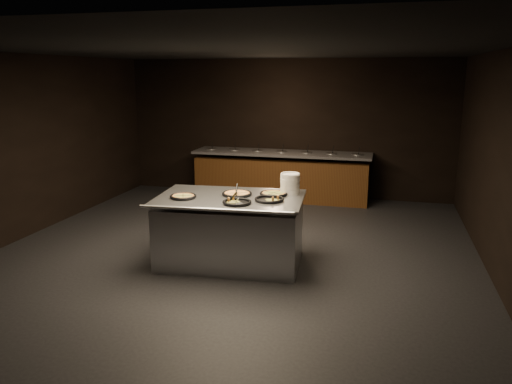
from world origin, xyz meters
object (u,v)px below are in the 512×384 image
Objects in this scene: serving_counter at (231,232)px; plate_stack at (290,184)px; pan_veggie_whole at (183,196)px; pan_cheese_whole at (237,194)px.

serving_counter is 7.34× the size of plate_stack.
pan_cheese_whole is (0.66, 0.33, 0.00)m from pan_veggie_whole.
serving_counter is 5.80× the size of pan_veggie_whole.
pan_veggie_whole is at bearing -153.09° from pan_cheese_whole.
pan_veggie_whole is at bearing -155.48° from plate_stack.
plate_stack reaches higher than pan_veggie_whole.
plate_stack is at bearing 22.14° from pan_cheese_whole.
pan_veggie_whole is (-0.60, -0.22, 0.52)m from serving_counter.
pan_veggie_whole is at bearing -164.46° from serving_counter.
pan_veggie_whole is 0.87× the size of pan_cheese_whole.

